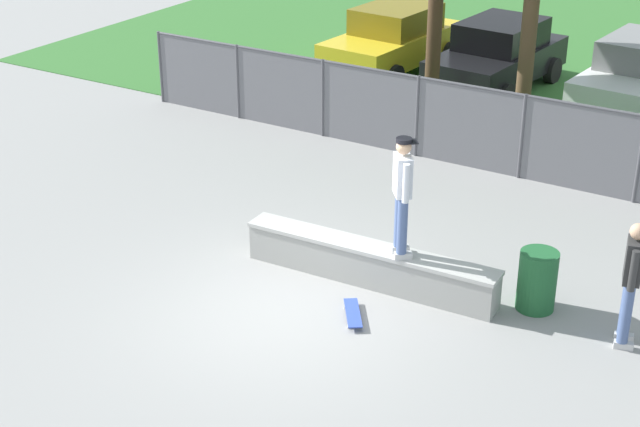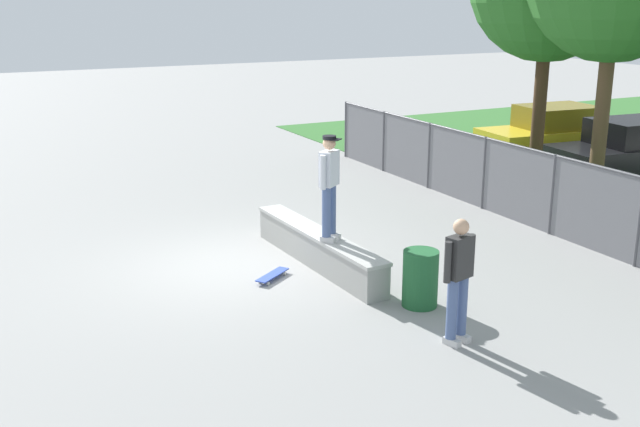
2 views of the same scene
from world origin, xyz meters
The scene contains 9 objects.
ground_plane centered at (0.00, 0.00, 0.00)m, with size 80.00×80.00×0.00m, color gray.
concrete_ledge centered at (0.63, 1.40, 0.32)m, with size 4.09×0.63×0.63m.
skateboarder centered at (1.16, 1.36, 1.66)m, with size 0.43×0.50×1.84m.
skateboard centered at (0.93, 0.37, 0.07)m, with size 0.62×0.77×0.09m.
chainlink_fence centered at (0.00, 6.50, 0.91)m, with size 15.39×0.07×1.66m.
car_yellow centered at (-4.20, 11.47, 0.84)m, with size 2.30×4.35×1.66m.
car_black centered at (-1.38, 11.45, 0.84)m, with size 2.30×4.35×1.66m.
bystander centered at (4.40, 1.69, 1.01)m, with size 0.35×0.58×1.82m.
trash_bin centered at (3.06, 1.98, 0.45)m, with size 0.56×0.56×0.91m, color #1E592D.
Camera 2 is at (12.39, -4.48, 4.74)m, focal length 42.99 mm.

